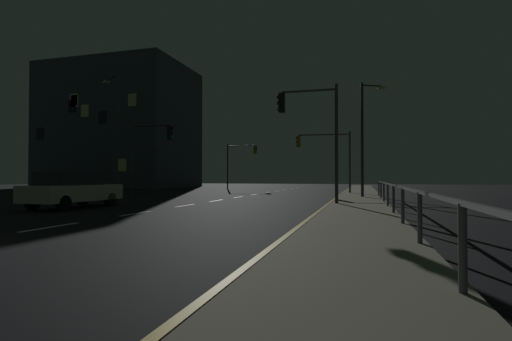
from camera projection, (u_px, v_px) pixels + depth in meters
The scene contains 13 objects.
ground_plane at pixel (220, 200), 22.25m from camera, with size 112.00×112.00×0.00m, color black.
sidewalk_right at pixel (360, 201), 20.05m from camera, with size 2.63×77.00×0.14m, color gray.
lane_markings_center at pixel (238, 197), 25.61m from camera, with size 0.14×50.00×0.01m.
lane_edge_line at pixel (337, 197), 25.29m from camera, with size 0.14×53.00×0.01m.
car at pixel (73, 189), 16.62m from camera, with size 1.92×4.44×1.57m.
traffic_light_near_left at pixel (311, 121), 18.10m from camera, with size 2.96×0.35×5.65m.
traffic_light_near_right at pixel (240, 157), 44.36m from camera, with size 3.84×0.55×5.35m.
traffic_light_overhead_east at pixel (325, 149), 30.38m from camera, with size 4.37×0.71×4.92m.
traffic_light_far_right at pixel (150, 145), 25.90m from camera, with size 3.21×0.35×5.17m.
street_lamp_median at pixel (366, 128), 23.93m from camera, with size 1.62×0.89×7.24m.
street_lamp_corner at pixel (115, 123), 25.51m from camera, with size 2.17×1.47×8.43m.
barrier_fence at pixel (393, 191), 12.96m from camera, with size 0.09×24.98×0.98m.
building_distant at pixel (122, 128), 52.21m from camera, with size 18.54×13.00×16.47m.
Camera 1 is at (8.17, -3.33, 1.36)m, focal length 26.39 mm.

